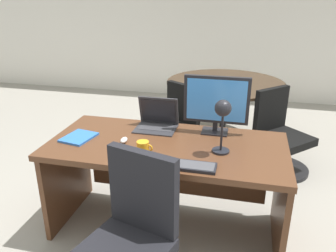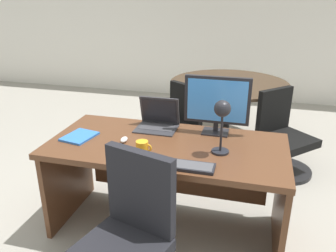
# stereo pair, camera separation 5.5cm
# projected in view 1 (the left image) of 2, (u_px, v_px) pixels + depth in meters

# --- Properties ---
(ground) EXTENTS (12.00, 12.00, 0.00)m
(ground) POSITION_uv_depth(u_px,v_px,m) (196.00, 149.00, 4.10)
(ground) COLOR gray
(back_wall) EXTENTS (10.00, 0.10, 2.80)m
(back_wall) POSITION_uv_depth(u_px,v_px,m) (220.00, 15.00, 5.61)
(back_wall) COLOR silver
(back_wall) RESTS_ON ground
(desk) EXTENTS (1.72, 0.82, 0.75)m
(desk) POSITION_uv_depth(u_px,v_px,m) (168.00, 165.00, 2.58)
(desk) COLOR #56331E
(desk) RESTS_ON ground
(monitor) EXTENTS (0.49, 0.16, 0.45)m
(monitor) POSITION_uv_depth(u_px,v_px,m) (216.00, 102.00, 2.57)
(monitor) COLOR black
(monitor) RESTS_ON desk
(laptop) EXTENTS (0.32, 0.26, 0.24)m
(laptop) POSITION_uv_depth(u_px,v_px,m) (157.00, 118.00, 2.74)
(laptop) COLOR #2D2D33
(laptop) RESTS_ON desk
(keyboard) EXTENTS (0.30, 0.13, 0.02)m
(keyboard) POSITION_uv_depth(u_px,v_px,m) (192.00, 166.00, 2.13)
(keyboard) COLOR black
(keyboard) RESTS_ON desk
(mouse) EXTENTS (0.05, 0.08, 0.04)m
(mouse) POSITION_uv_depth(u_px,v_px,m) (124.00, 140.00, 2.48)
(mouse) COLOR silver
(mouse) RESTS_ON desk
(desk_lamp) EXTENTS (0.12, 0.14, 0.38)m
(desk_lamp) POSITION_uv_depth(u_px,v_px,m) (223.00, 115.00, 2.21)
(desk_lamp) COLOR black
(desk_lamp) RESTS_ON desk
(book) EXTENTS (0.24, 0.28, 0.02)m
(book) POSITION_uv_depth(u_px,v_px,m) (79.00, 137.00, 2.55)
(book) COLOR blue
(book) RESTS_ON desk
(coffee_mug) EXTENTS (0.11, 0.08, 0.10)m
(coffee_mug) POSITION_uv_depth(u_px,v_px,m) (143.00, 148.00, 2.28)
(coffee_mug) COLOR orange
(coffee_mug) RESTS_ON desk
(meeting_table) EXTENTS (1.41, 1.41, 0.76)m
(meeting_table) POSITION_uv_depth(u_px,v_px,m) (224.00, 96.00, 4.14)
(meeting_table) COLOR black
(meeting_table) RESTS_ON ground
(meeting_chair_near) EXTENTS (0.66, 0.66, 0.85)m
(meeting_chair_near) POSITION_uv_depth(u_px,v_px,m) (280.00, 140.00, 3.53)
(meeting_chair_near) COLOR black
(meeting_chair_near) RESTS_ON ground
(meeting_chair_far) EXTENTS (0.64, 0.64, 0.86)m
(meeting_chair_far) POSITION_uv_depth(u_px,v_px,m) (172.00, 133.00, 3.65)
(meeting_chair_far) COLOR black
(meeting_chair_far) RESTS_ON ground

